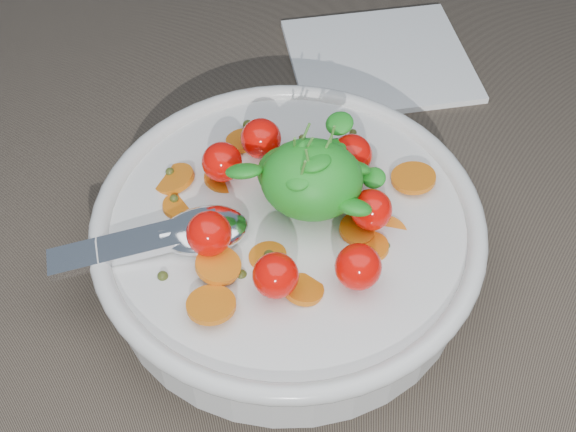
{
  "coord_description": "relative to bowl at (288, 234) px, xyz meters",
  "views": [
    {
      "loc": [
        0.02,
        -0.33,
        0.48
      ],
      "look_at": [
        -0.0,
        0.01,
        0.06
      ],
      "focal_mm": 45.0,
      "sensor_mm": 36.0,
      "label": 1
    }
  ],
  "objects": [
    {
      "name": "napkin",
      "position": [
        0.08,
        0.26,
        -0.03
      ],
      "size": [
        0.21,
        0.2,
        0.01
      ],
      "primitive_type": "cube",
      "rotation": [
        0.0,
        0.0,
        0.25
      ],
      "color": "white",
      "rests_on": "ground"
    },
    {
      "name": "ground",
      "position": [
        0.0,
        -0.01,
        -0.04
      ],
      "size": [
        6.0,
        6.0,
        0.0
      ],
      "primitive_type": "plane",
      "color": "brown",
      "rests_on": "ground"
    },
    {
      "name": "bowl",
      "position": [
        0.0,
        0.0,
        0.0
      ],
      "size": [
        0.32,
        0.3,
        0.13
      ],
      "color": "silver",
      "rests_on": "ground"
    }
  ]
}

